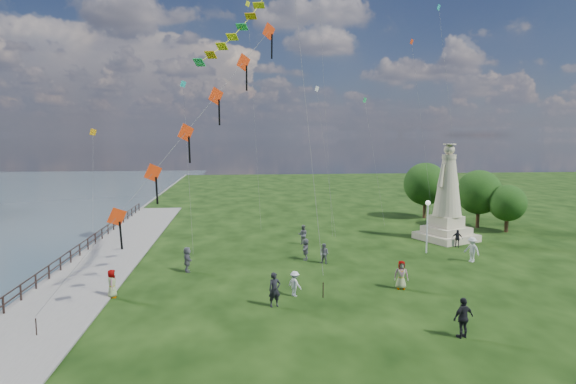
{
  "coord_description": "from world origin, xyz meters",
  "views": [
    {
      "loc": [
        -4.18,
        -23.14,
        9.2
      ],
      "look_at": [
        -1.0,
        8.0,
        5.5
      ],
      "focal_mm": 30.0,
      "sensor_mm": 36.0,
      "label": 1
    }
  ],
  "objects": [
    {
      "name": "person_0",
      "position": [
        -2.35,
        1.87,
        0.94
      ],
      "size": [
        0.79,
        0.64,
        1.88
      ],
      "primitive_type": "imported",
      "rotation": [
        0.0,
        0.0,
        0.31
      ],
      "color": "black",
      "rests_on": "ground"
    },
    {
      "name": "tree_row",
      "position": [
        18.41,
        24.4,
        3.55
      ],
      "size": [
        8.87,
        12.54,
        6.19
      ],
      "color": "#382314",
      "rests_on": "ground"
    },
    {
      "name": "person_2",
      "position": [
        -1.07,
        3.47,
        0.73
      ],
      "size": [
        0.97,
        1.04,
        1.46
      ],
      "primitive_type": "imported",
      "rotation": [
        0.0,
        0.0,
        2.26
      ],
      "color": "silver",
      "rests_on": "ground"
    },
    {
      "name": "person_4",
      "position": [
        5.45,
        4.1,
        0.86
      ],
      "size": [
        0.93,
        0.67,
        1.73
      ],
      "primitive_type": "imported",
      "rotation": [
        0.0,
        0.0,
        -0.19
      ],
      "color": "#595960",
      "rests_on": "ground"
    },
    {
      "name": "statue",
      "position": [
        13.95,
        16.91,
        3.21
      ],
      "size": [
        5.46,
        5.46,
        8.49
      ],
      "rotation": [
        0.0,
        0.0,
        0.4
      ],
      "color": "#B8A88B",
      "rests_on": "ground"
    },
    {
      "name": "person_7",
      "position": [
        1.14,
        16.55,
        0.83
      ],
      "size": [
        0.89,
        0.66,
        1.66
      ],
      "primitive_type": "imported",
      "rotation": [
        0.0,
        0.0,
        2.93
      ],
      "color": "#595960",
      "rests_on": "ground"
    },
    {
      "name": "person_8",
      "position": [
        12.66,
        9.62,
        0.92
      ],
      "size": [
        1.14,
        1.33,
        1.83
      ],
      "primitive_type": "imported",
      "rotation": [
        0.0,
        0.0,
        -1.03
      ],
      "color": "silver",
      "rests_on": "ground"
    },
    {
      "name": "person_5",
      "position": [
        -7.75,
        9.15,
        0.86
      ],
      "size": [
        0.96,
        1.69,
        1.71
      ],
      "primitive_type": "imported",
      "rotation": [
        0.0,
        0.0,
        1.75
      ],
      "color": "#595960",
      "rests_on": "ground"
    },
    {
      "name": "person_10",
      "position": [
        -11.46,
        4.28,
        0.81
      ],
      "size": [
        0.6,
        0.86,
        1.63
      ],
      "primitive_type": "imported",
      "rotation": [
        0.0,
        0.0,
        1.72
      ],
      "color": "#595960",
      "rests_on": "ground"
    },
    {
      "name": "person_9",
      "position": [
        13.73,
        14.27,
        0.72
      ],
      "size": [
        0.95,
        0.77,
        1.45
      ],
      "primitive_type": "imported",
      "rotation": [
        0.0,
        0.0,
        -0.47
      ],
      "color": "black",
      "rests_on": "ground"
    },
    {
      "name": "waterfront",
      "position": [
        -15.24,
        8.99,
        -0.06
      ],
      "size": [
        200.0,
        200.0,
        1.51
      ],
      "color": "#33484D",
      "rests_on": "ground"
    },
    {
      "name": "red_kite_train",
      "position": [
        -6.43,
        4.61,
        10.05
      ],
      "size": [
        11.75,
        9.35,
        16.21
      ],
      "color": "black",
      "rests_on": "ground"
    },
    {
      "name": "small_kites",
      "position": [
        2.81,
        22.74,
        14.33
      ],
      "size": [
        31.82,
        16.07,
        29.1
      ],
      "color": "teal",
      "rests_on": "ground"
    },
    {
      "name": "person_1",
      "position": [
        1.84,
        10.18,
        0.74
      ],
      "size": [
        0.83,
        0.81,
        1.48
      ],
      "primitive_type": "imported",
      "rotation": [
        0.0,
        0.0,
        -0.74
      ],
      "color": "#595960",
      "rests_on": "ground"
    },
    {
      "name": "person_3",
      "position": [
        5.91,
        -3.0,
        0.94
      ],
      "size": [
        1.23,
        0.89,
        1.88
      ],
      "primitive_type": "imported",
      "rotation": [
        0.0,
        0.0,
        3.47
      ],
      "color": "black",
      "rests_on": "ground"
    },
    {
      "name": "lamppost",
      "position": [
        10.41,
        12.55,
        3.01
      ],
      "size": [
        0.39,
        0.39,
        4.17
      ],
      "color": "silver",
      "rests_on": "ground"
    },
    {
      "name": "person_11",
      "position": [
        0.66,
        11.46,
        0.8
      ],
      "size": [
        0.85,
        1.56,
        1.6
      ],
      "primitive_type": "imported",
      "rotation": [
        0.0,
        0.0,
        4.57
      ],
      "color": "#595960",
      "rests_on": "ground"
    }
  ]
}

